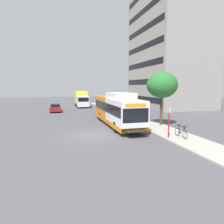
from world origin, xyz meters
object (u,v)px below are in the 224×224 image
transit_bus (117,110)px  parked_car_far_lane (55,108)px  bicycle_parked (181,132)px  street_tree_near_stop (162,85)px  bus_stop_sign_pole (169,119)px  box_truck_background (81,99)px

transit_bus → parked_car_far_lane: size_ratio=2.72×
bicycle_parked → street_tree_near_stop: 6.71m
transit_bus → bicycle_parked: 8.12m
bus_stop_sign_pole → bicycle_parked: (1.12, -0.10, -1.09)m
bus_stop_sign_pole → box_truck_background: size_ratio=0.37×
parked_car_far_lane → box_truck_background: size_ratio=0.64×
bus_stop_sign_pole → transit_bus: bearing=107.5°
bus_stop_sign_pole → parked_car_far_lane: size_ratio=0.58×
transit_bus → box_truck_background: size_ratio=1.75×
transit_bus → bus_stop_sign_pole: size_ratio=4.71×
parked_car_far_lane → bicycle_parked: bearing=-65.3°
box_truck_background → bus_stop_sign_pole: bearing=-82.8°
bicycle_parked → street_tree_near_stop: size_ratio=0.31×
street_tree_near_stop → bus_stop_sign_pole: bearing=-112.7°
street_tree_near_stop → parked_car_far_lane: (-11.11, 16.44, -3.77)m
transit_bus → bus_stop_sign_pole: bearing=-72.5°
box_truck_background → transit_bus: bearing=-86.4°
bus_stop_sign_pole → street_tree_near_stop: size_ratio=0.46×
bicycle_parked → parked_car_far_lane: bearing=114.7°
street_tree_near_stop → box_truck_background: bearing=103.9°
transit_bus → street_tree_near_stop: street_tree_near_stop is taller
street_tree_near_stop → parked_car_far_lane: bearing=124.1°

